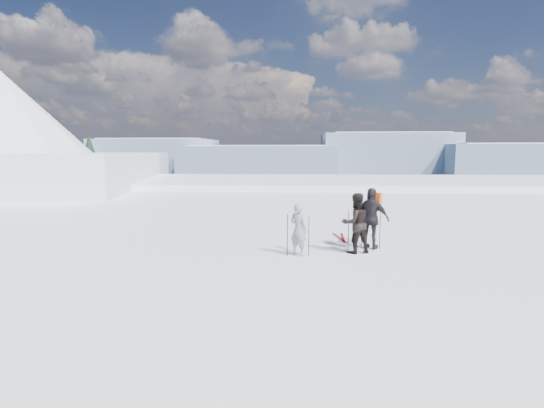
# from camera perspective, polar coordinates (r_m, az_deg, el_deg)

# --- Properties ---
(lake_basin) EXTENTS (820.00, 820.00, 71.62)m
(lake_basin) POSITION_cam_1_polar(r_m,az_deg,el_deg) (42.32, 5.38, -6.12)
(lake_basin) COLOR white
(lake_basin) RESTS_ON ground
(far_mountain_range) EXTENTS (770.00, 110.00, 53.00)m
(far_mountain_range) POSITION_cam_1_polar(r_m,az_deg,el_deg) (467.11, 6.94, 5.82)
(far_mountain_range) COLOR slate
(far_mountain_range) RESTS_ON ground
(near_ridge) EXTENTS (31.37, 35.68, 25.62)m
(near_ridge) POSITION_cam_1_polar(r_m,az_deg,el_deg) (47.99, -28.18, -1.69)
(near_ridge) COLOR white
(near_ridge) RESTS_ON ground
(skier_grey) EXTENTS (0.70, 0.66, 1.62)m
(skier_grey) POSITION_cam_1_polar(r_m,az_deg,el_deg) (12.96, 3.59, -3.42)
(skier_grey) COLOR gray
(skier_grey) RESTS_ON ground
(skier_dark) EXTENTS (1.10, 0.98, 1.89)m
(skier_dark) POSITION_cam_1_polar(r_m,az_deg,el_deg) (13.48, 11.17, -2.54)
(skier_dark) COLOR black
(skier_dark) RESTS_ON ground
(skier_pack) EXTENTS (1.26, 1.01, 2.00)m
(skier_pack) POSITION_cam_1_polar(r_m,az_deg,el_deg) (14.13, 13.21, -1.93)
(skier_pack) COLOR black
(skier_pack) RESTS_ON ground
(backpack) EXTENTS (0.49, 0.42, 0.59)m
(backpack) POSITION_cam_1_polar(r_m,az_deg,el_deg) (14.22, 13.70, 3.38)
(backpack) COLOR #CA4D13
(backpack) RESTS_ON skier_pack
(ski_poles) EXTENTS (3.01, 1.07, 1.36)m
(ski_poles) POSITION_cam_1_polar(r_m,az_deg,el_deg) (13.47, 9.52, -3.81)
(ski_poles) COLOR black
(ski_poles) RESTS_ON ground
(skis_loose) EXTENTS (0.42, 1.70, 0.03)m
(skis_loose) POSITION_cam_1_polar(r_m,az_deg,el_deg) (15.82, 9.25, -4.50)
(skis_loose) COLOR black
(skis_loose) RESTS_ON ground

